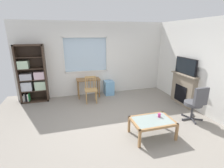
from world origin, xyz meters
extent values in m
cube|color=gray|center=(0.00, 0.00, -0.01)|extent=(6.59, 5.77, 0.02)
cube|color=silver|center=(0.00, 2.39, 0.46)|extent=(5.59, 0.12, 0.92)
cube|color=silver|center=(0.00, 2.39, 2.48)|extent=(5.59, 0.12, 0.54)
cube|color=silver|center=(-1.94, 2.39, 1.56)|extent=(1.71, 0.12, 1.29)
cube|color=silver|center=(1.65, 2.39, 1.56)|extent=(2.28, 0.12, 1.29)
cube|color=silver|center=(-0.29, 2.40, 1.56)|extent=(1.59, 0.02, 1.29)
cube|color=white|center=(-0.29, 2.33, 0.93)|extent=(1.65, 0.06, 0.03)
cube|color=white|center=(-0.29, 2.33, 2.19)|extent=(1.65, 0.06, 0.03)
cube|color=white|center=(-1.09, 2.33, 1.56)|extent=(0.03, 0.06, 1.29)
cube|color=white|center=(0.51, 2.33, 1.56)|extent=(0.03, 0.06, 1.29)
cube|color=silver|center=(2.85, 0.00, 1.37)|extent=(0.12, 4.97, 2.75)
cube|color=#38281E|center=(-2.59, 2.14, 0.99)|extent=(0.05, 0.38, 1.98)
cube|color=#38281E|center=(-1.74, 2.14, 0.99)|extent=(0.05, 0.38, 1.98)
cube|color=#38281E|center=(-2.17, 2.14, 1.96)|extent=(0.90, 0.38, 0.05)
cube|color=#38281E|center=(-2.17, 2.14, 0.03)|extent=(0.90, 0.38, 0.05)
cube|color=#38281E|center=(-2.17, 2.32, 0.99)|extent=(0.90, 0.02, 1.98)
cube|color=#38281E|center=(-2.17, 2.14, 0.41)|extent=(0.85, 0.36, 0.02)
cube|color=#38281E|center=(-2.17, 2.14, 0.80)|extent=(0.85, 0.36, 0.02)
cube|color=#38281E|center=(-2.17, 2.14, 1.19)|extent=(0.85, 0.36, 0.02)
cube|color=#38281E|center=(-2.17, 2.14, 1.57)|extent=(0.85, 0.36, 0.02)
cube|color=silver|center=(-2.39, 2.13, 0.58)|extent=(0.33, 0.27, 0.31)
cube|color=#B7D6B2|center=(-1.95, 2.13, 0.58)|extent=(0.36, 0.29, 0.30)
cube|color=#B2B2BC|center=(-2.36, 2.13, 0.92)|extent=(0.36, 0.31, 0.21)
cube|color=beige|center=(-1.94, 2.13, 0.94)|extent=(0.33, 0.31, 0.26)
cube|color=#B7D6B2|center=(-2.39, 2.13, 1.33)|extent=(0.32, 0.32, 0.26)
cube|color=white|center=(-2.54, 2.12, 0.16)|extent=(0.03, 0.26, 0.22)
cube|color=white|center=(-2.50, 2.12, 0.19)|extent=(0.03, 0.21, 0.27)
cube|color=black|center=(-2.47, 2.12, 0.16)|extent=(0.03, 0.26, 0.23)
cube|color=black|center=(-2.43, 2.12, 0.17)|extent=(0.02, 0.22, 0.24)
cube|color=white|center=(-2.39, 2.12, 0.18)|extent=(0.03, 0.28, 0.26)
cube|color=green|center=(-2.36, 2.12, 0.19)|extent=(0.02, 0.23, 0.27)
cube|color=brown|center=(-0.28, 2.04, 0.69)|extent=(0.86, 0.46, 0.03)
cylinder|color=brown|center=(-0.66, 1.86, 0.34)|extent=(0.04, 0.04, 0.67)
cylinder|color=brown|center=(0.10, 1.86, 0.34)|extent=(0.04, 0.04, 0.67)
cylinder|color=brown|center=(-0.66, 2.21, 0.34)|extent=(0.04, 0.04, 0.67)
cylinder|color=brown|center=(0.10, 2.21, 0.34)|extent=(0.04, 0.04, 0.67)
cube|color=tan|center=(-0.27, 1.49, 0.45)|extent=(0.45, 0.43, 0.04)
cylinder|color=tan|center=(-0.45, 1.34, 0.22)|extent=(0.04, 0.04, 0.43)
cylinder|color=tan|center=(-0.11, 1.31, 0.22)|extent=(0.04, 0.04, 0.43)
cylinder|color=tan|center=(-0.43, 1.66, 0.22)|extent=(0.04, 0.04, 0.43)
cylinder|color=tan|center=(-0.09, 1.63, 0.22)|extent=(0.04, 0.04, 0.43)
cylinder|color=tan|center=(-0.43, 1.66, 0.68)|extent=(0.04, 0.04, 0.45)
cylinder|color=tan|center=(-0.09, 1.63, 0.68)|extent=(0.04, 0.04, 0.45)
cube|color=tan|center=(-0.26, 1.65, 0.87)|extent=(0.36, 0.06, 0.06)
cylinder|color=tan|center=(-0.36, 1.65, 0.65)|extent=(0.02, 0.02, 0.35)
cylinder|color=tan|center=(-0.26, 1.65, 0.65)|extent=(0.02, 0.02, 0.35)
cylinder|color=tan|center=(-0.15, 1.64, 0.65)|extent=(0.02, 0.02, 0.35)
cube|color=#72ADDB|center=(0.53, 2.09, 0.27)|extent=(0.35, 0.40, 0.54)
cube|color=gray|center=(2.70, 0.51, 0.50)|extent=(0.18, 1.00, 1.01)
cube|color=black|center=(2.61, 0.51, 0.38)|extent=(0.03, 0.55, 0.55)
cube|color=gray|center=(2.68, 0.51, 1.03)|extent=(0.26, 1.10, 0.04)
cube|color=black|center=(2.68, 0.51, 1.31)|extent=(0.05, 0.94, 0.53)
cube|color=black|center=(2.65, 0.51, 1.31)|extent=(0.01, 0.89, 0.48)
cylinder|color=#4C4C51|center=(2.24, -0.49, 0.48)|extent=(0.48, 0.48, 0.09)
cube|color=#4C4C51|center=(2.25, -0.71, 0.76)|extent=(0.40, 0.08, 0.48)
cylinder|color=#38383D|center=(2.24, -0.49, 0.24)|extent=(0.06, 0.06, 0.42)
cube|color=#38383D|center=(2.10, -0.50, 0.03)|extent=(0.28, 0.04, 0.03)
cylinder|color=#38383D|center=(1.96, -0.50, 0.03)|extent=(0.05, 0.05, 0.05)
cube|color=#38383D|center=(2.20, -0.63, 0.03)|extent=(0.12, 0.28, 0.03)
cylinder|color=#38383D|center=(2.16, -0.76, 0.03)|extent=(0.05, 0.05, 0.05)
cube|color=#38383D|center=(2.36, -0.58, 0.03)|extent=(0.25, 0.19, 0.03)
cylinder|color=#38383D|center=(2.47, -0.66, 0.03)|extent=(0.05, 0.05, 0.05)
cube|color=#38383D|center=(2.36, -0.41, 0.03)|extent=(0.25, 0.20, 0.03)
cylinder|color=#38383D|center=(2.47, -0.33, 0.03)|extent=(0.05, 0.05, 0.05)
cube|color=#38383D|center=(2.20, -0.36, 0.03)|extent=(0.12, 0.28, 0.03)
cylinder|color=#38383D|center=(2.15, -0.23, 0.03)|extent=(0.05, 0.05, 0.05)
cube|color=#8C9E99|center=(0.78, -0.91, 0.41)|extent=(0.85, 0.55, 0.02)
cube|color=#A37547|center=(0.78, -1.21, 0.39)|extent=(0.95, 0.05, 0.05)
cube|color=#A37547|center=(0.78, -0.61, 0.39)|extent=(0.95, 0.05, 0.05)
cube|color=#A37547|center=(0.33, -0.91, 0.39)|extent=(0.05, 0.65, 0.05)
cube|color=#A37547|center=(1.23, -0.91, 0.39)|extent=(0.05, 0.65, 0.05)
cube|color=#A37547|center=(0.33, -1.21, 0.18)|extent=(0.05, 0.05, 0.37)
cube|color=#A37547|center=(1.23, -1.21, 0.18)|extent=(0.05, 0.05, 0.37)
cube|color=#A37547|center=(0.33, -0.61, 0.18)|extent=(0.05, 0.05, 0.37)
cube|color=#A37547|center=(1.23, -0.61, 0.18)|extent=(0.05, 0.05, 0.37)
cylinder|color=#DB3D84|center=(1.00, -0.82, 0.46)|extent=(0.07, 0.07, 0.09)
camera|label=1|loc=(-1.04, -3.91, 2.31)|focal=26.51mm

